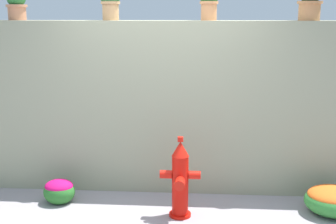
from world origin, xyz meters
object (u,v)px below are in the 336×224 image
object	(u,v)px
fire_hydrant	(180,180)
flower_bush_right	(334,199)
potted_plant_1	(16,2)
flower_bush_left	(59,190)

from	to	relation	value
fire_hydrant	flower_bush_right	xyz separation A→B (m)	(1.70, 0.19, -0.25)
potted_plant_1	fire_hydrant	distance (m)	2.91
potted_plant_1	flower_bush_right	world-z (taller)	potted_plant_1
flower_bush_left	potted_plant_1	bearing A→B (deg)	135.22
potted_plant_1	fire_hydrant	size ratio (longest dim) A/B	0.42
potted_plant_1	flower_bush_left	world-z (taller)	potted_plant_1
fire_hydrant	flower_bush_left	world-z (taller)	fire_hydrant
potted_plant_1	flower_bush_left	xyz separation A→B (m)	(0.60, -0.60, -2.17)
potted_plant_1	flower_bush_left	distance (m)	2.32
potted_plant_1	fire_hydrant	bearing A→B (deg)	-22.86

